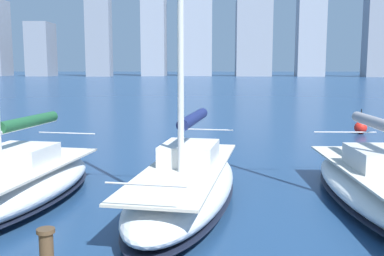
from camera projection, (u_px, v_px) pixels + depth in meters
city_skyline at (217, 22)px, 163.39m from camera, size 172.87×22.72×54.74m
sailboat_navy at (186, 183)px, 12.15m from camera, size 3.67×8.46×9.73m
sailboat_forest at (14, 183)px, 12.27m from camera, size 3.81×7.71×11.42m
channel_buoy at (361, 128)px, 25.21m from camera, size 0.70×0.70×1.40m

